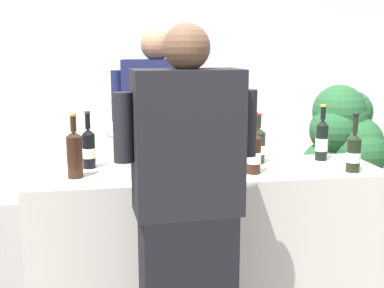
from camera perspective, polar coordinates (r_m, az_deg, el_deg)
name	(u,v)px	position (r m, az deg, el deg)	size (l,w,h in m)	color
wall_back	(161,70)	(5.20, -3.61, 8.72)	(8.00, 0.10, 2.80)	white
counter	(208,250)	(2.86, 1.91, -12.41)	(1.94, 0.56, 0.96)	beige
wine_bottle_0	(75,153)	(2.58, -13.64, -1.05)	(0.08, 0.08, 0.34)	black
wine_bottle_1	(89,148)	(2.78, -12.06, -0.46)	(0.07, 0.07, 0.32)	black
wine_bottle_2	(254,153)	(2.62, 7.29, -1.01)	(0.08, 0.08, 0.33)	black
wine_bottle_3	(170,149)	(2.73, -2.57, -0.55)	(0.08, 0.08, 0.32)	black
wine_bottle_4	(201,146)	(2.72, 1.11, -0.27)	(0.08, 0.08, 0.35)	black
wine_bottle_5	(322,140)	(3.01, 15.02, 0.51)	(0.07, 0.07, 0.34)	black
wine_bottle_6	(258,145)	(2.86, 7.76, -0.15)	(0.08, 0.08, 0.29)	black
wine_bottle_7	(354,152)	(2.78, 18.48, -0.90)	(0.08, 0.08, 0.32)	black
wine_glass	(214,148)	(2.60, 2.61, -0.50)	(0.08, 0.08, 0.20)	silver
ice_bucket	(130,153)	(2.58, -7.28, -1.11)	(0.24, 0.24, 0.24)	silver
person_server	(158,166)	(3.24, -4.01, -2.64)	(0.59, 0.30, 1.74)	black
person_guest	(187,234)	(2.13, -0.58, -10.49)	(0.60, 0.27, 1.72)	black
potted_shrub	(344,144)	(4.20, 17.48, 0.02)	(0.65, 0.60, 1.33)	brown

